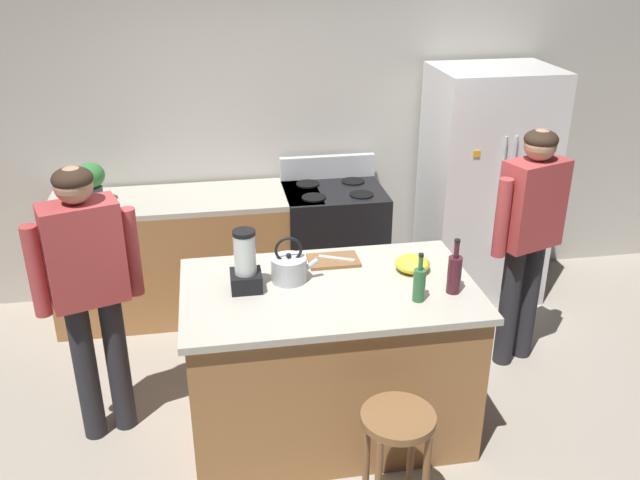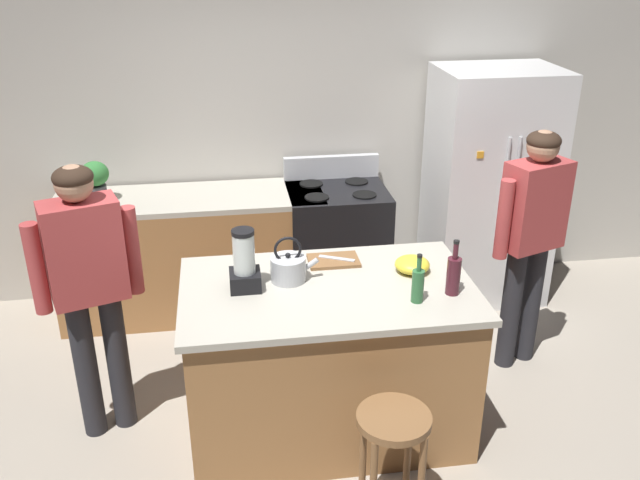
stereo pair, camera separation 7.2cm
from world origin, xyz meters
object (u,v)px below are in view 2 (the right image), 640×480
potted_plant (95,179)px  bottle_wine (454,274)px  stove_range (337,245)px  bar_stool (393,441)px  blender_appliance (244,264)px  cutting_board (333,261)px  tea_kettle (288,268)px  chef_knife (337,258)px  person_by_sink_right (532,229)px  kitchen_island (328,359)px  bottle_olive_oil (418,284)px  mixing_bowl (412,265)px  refrigerator (489,187)px  person_by_island_left (89,279)px

potted_plant → bottle_wine: bearing=-39.3°
stove_range → bottle_wine: (0.34, -1.70, 0.58)m
bar_stool → blender_appliance: 1.21m
cutting_board → bar_stool: bearing=-84.3°
stove_range → tea_kettle: (-0.52, -1.41, 0.55)m
bottle_wine → cutting_board: bottle_wine is taller
stove_range → chef_knife: bearing=-100.0°
bottle_wine → chef_knife: bearing=139.4°
chef_knife → tea_kettle: bearing=-122.8°
stove_range → potted_plant: size_ratio=3.79×
person_by_sink_right → potted_plant: bearing=159.7°
kitchen_island → cutting_board: (0.08, 0.30, 0.49)m
stove_range → bar_stool: stove_range is taller
stove_range → bottle_olive_oil: 1.85m
person_by_sink_right → blender_appliance: bearing=-166.7°
bottle_olive_oil → potted_plant: bearing=136.8°
mixing_bowl → chef_knife: size_ratio=0.92×
potted_plant → kitchen_island: bearing=-46.9°
kitchen_island → bottle_olive_oil: bottle_olive_oil is taller
stove_range → chef_knife: 1.34m
blender_appliance → tea_kettle: size_ratio=1.27×
person_by_sink_right → bottle_olive_oil: 1.21m
refrigerator → stove_range: (-1.21, 0.02, -0.43)m
blender_appliance → refrigerator: bearing=36.2°
bottle_olive_oil → tea_kettle: bottle_olive_oil is taller
refrigerator → bottle_olive_oil: 2.05m
person_by_island_left → person_by_sink_right: 2.73m
stove_range → mixing_bowl: (0.19, -1.42, 0.51)m
person_by_sink_right → bar_stool: 1.83m
tea_kettle → chef_knife: (0.31, 0.19, -0.06)m
bottle_wine → tea_kettle: bearing=161.6°
bottle_olive_oil → bottle_wine: bearing=14.7°
refrigerator → blender_appliance: bearing=-143.8°
bar_stool → blender_appliance: blender_appliance is taller
refrigerator → blender_appliance: 2.46m
bottle_wine → cutting_board: (-0.57, 0.47, -0.11)m
stove_range → tea_kettle: tea_kettle is taller
person_by_sink_right → bottle_wine: (-0.76, -0.67, 0.07)m
refrigerator → potted_plant: 2.98m
potted_plant → cutting_board: size_ratio=1.00×
bar_stool → mixing_bowl: size_ratio=3.33×
person_by_sink_right → tea_kettle: person_by_sink_right is taller
tea_kettle → chef_knife: tea_kettle is taller
mixing_bowl → person_by_island_left: bearing=177.7°
potted_plant → bottle_olive_oil: bearing=-43.2°
cutting_board → bottle_wine: bearing=-39.6°
stove_range → potted_plant: 1.88m
person_by_island_left → bottle_olive_oil: bearing=-13.3°
mixing_bowl → cutting_board: bearing=155.9°
stove_range → mixing_bowl: 1.52m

